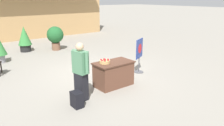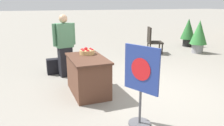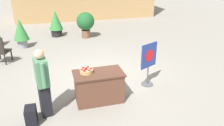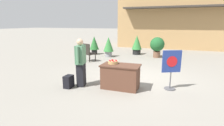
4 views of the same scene
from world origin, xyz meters
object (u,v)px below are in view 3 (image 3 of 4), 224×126
object	(u,v)px
potted_plant_near_left	(86,22)
potted_plant_far_right	(56,23)
backpack	(31,116)
potted_plant_near_right	(21,31)
display_table	(99,86)
apple_basket	(86,71)
person_visitor	(43,83)
poster_board	(149,62)

from	to	relation	value
potted_plant_near_left	potted_plant_far_right	world-z (taller)	potted_plant_far_right
backpack	potted_plant_near_right	xyz separation A→B (m)	(-0.67, 5.68, 0.52)
display_table	apple_basket	distance (m)	0.55
potted_plant_far_right	potted_plant_near_right	bearing A→B (deg)	-137.16
apple_basket	potted_plant_near_left	bearing A→B (deg)	80.79
person_visitor	poster_board	distance (m)	3.00
potted_plant_far_right	potted_plant_near_left	bearing A→B (deg)	-25.37
person_visitor	potted_plant_near_right	world-z (taller)	person_visitor
apple_basket	person_visitor	bearing A→B (deg)	-162.88
display_table	person_visitor	xyz separation A→B (m)	(-1.34, -0.25, 0.43)
display_table	person_visitor	distance (m)	1.43
poster_board	potted_plant_far_right	world-z (taller)	potted_plant_far_right
poster_board	potted_plant_near_right	xyz separation A→B (m)	(-3.91, 4.70, 0.00)
display_table	backpack	distance (m)	1.76
display_table	potted_plant_near_right	xyz separation A→B (m)	(-2.33, 5.13, 0.32)
apple_basket	potted_plant_near_left	xyz separation A→B (m)	(0.94, 5.82, -0.08)
potted_plant_near_left	potted_plant_far_right	bearing A→B (deg)	154.63
person_visitor	poster_board	xyz separation A→B (m)	(2.92, 0.68, -0.11)
apple_basket	potted_plant_near_right	xyz separation A→B (m)	(-2.04, 5.05, -0.13)
person_visitor	backpack	size ratio (longest dim) A/B	3.90
potted_plant_near_right	potted_plant_near_left	size ratio (longest dim) A/B	1.00
backpack	potted_plant_near_right	size ratio (longest dim) A/B	0.33
apple_basket	display_table	bearing A→B (deg)	-14.52
backpack	poster_board	world-z (taller)	poster_board
display_table	poster_board	world-z (taller)	poster_board
apple_basket	poster_board	xyz separation A→B (m)	(1.87, 0.35, -0.14)
backpack	poster_board	bearing A→B (deg)	16.78
potted_plant_near_left	person_visitor	bearing A→B (deg)	-107.99
potted_plant_far_right	display_table	bearing A→B (deg)	-83.27
person_visitor	potted_plant_near_left	size ratio (longest dim) A/B	1.27
potted_plant_far_right	backpack	bearing A→B (deg)	-97.12
poster_board	potted_plant_near_left	distance (m)	5.54
person_visitor	poster_board	size ratio (longest dim) A/B	1.26
backpack	display_table	bearing A→B (deg)	18.27
potted_plant_near_right	potted_plant_near_left	world-z (taller)	potted_plant_near_left
poster_board	potted_plant_far_right	bearing A→B (deg)	175.70
display_table	person_visitor	world-z (taller)	person_visitor
poster_board	potted_plant_far_right	size ratio (longest dim) A/B	0.98
person_visitor	potted_plant_near_right	size ratio (longest dim) A/B	1.28
apple_basket	potted_plant_near_left	world-z (taller)	potted_plant_near_left
apple_basket	potted_plant_near_right	bearing A→B (deg)	111.96
apple_basket	potted_plant_far_right	bearing A→B (deg)	94.26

